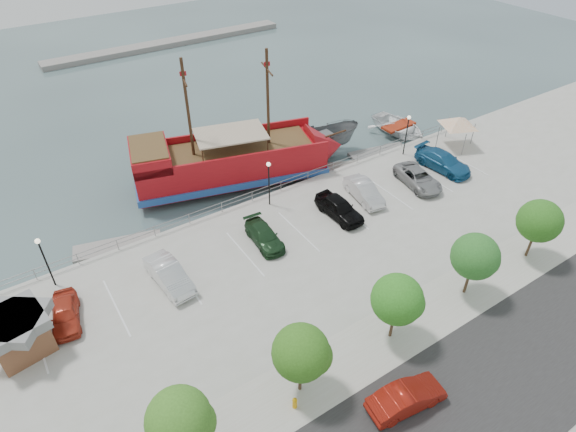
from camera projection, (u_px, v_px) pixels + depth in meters
ground at (312, 254)px, 38.57m from camera, size 160.00×160.00×0.00m
street at (475, 399)px, 27.31m from camera, size 100.00×8.00×0.04m
sidewalk at (401, 329)px, 31.30m from camera, size 100.00×4.00×0.05m
seawall_railing at (262, 192)px, 42.84m from camera, size 50.00×0.06×1.00m
far_shore at (169, 43)px, 79.27m from camera, size 40.00×3.00×0.80m
pirate_ship at (246, 160)px, 46.02m from camera, size 21.18×10.59×13.11m
patrol_boat at (323, 140)px, 50.63m from camera, size 7.97×5.00×2.89m
speedboat at (398, 129)px, 54.33m from camera, size 5.36×7.28×1.46m
dock_west at (118, 246)px, 39.03m from camera, size 7.20×3.62×0.40m
dock_mid at (329, 170)px, 48.30m from camera, size 7.60×4.86×0.42m
dock_east at (378, 152)px, 51.14m from camera, size 6.62×3.04×0.36m
shed at (18, 333)px, 29.17m from camera, size 3.97×3.97×2.83m
canopy_tent at (460, 117)px, 48.73m from camera, size 5.80×5.80×3.72m
street_sedan at (407, 398)px, 26.56m from camera, size 4.77×2.19×1.52m
fire_hydrant at (295, 403)px, 26.65m from camera, size 0.29×0.29×0.84m
lamp_post_left at (43, 254)px, 32.70m from camera, size 0.36×0.36×4.28m
lamp_post_mid at (269, 176)px, 40.51m from camera, size 0.36×0.36×4.28m
lamp_post_right at (407, 128)px, 47.44m from camera, size 0.36×0.36×4.28m
tree_b at (182, 420)px, 22.82m from camera, size 3.30×3.20×5.00m
tree_c at (304, 353)px, 25.85m from camera, size 3.30×3.20×5.00m
tree_d at (400, 300)px, 28.89m from camera, size 3.30×3.20×5.00m
tree_e at (477, 257)px, 31.92m from camera, size 3.30×3.20×5.00m
tree_f at (541, 222)px, 34.96m from camera, size 3.30×3.20×5.00m
parked_car_a at (65, 313)px, 31.42m from camera, size 2.50×4.50×1.45m
parked_car_b at (169, 275)px, 34.10m from camera, size 2.26×5.16×1.65m
parked_car_d at (264, 236)px, 37.80m from camera, size 2.20×4.71×1.33m
parked_car_e at (339, 208)px, 40.47m from camera, size 2.16×4.99×1.68m
parked_car_f at (364, 191)px, 42.50m from camera, size 2.38×4.98×1.58m
parked_car_g at (418, 178)px, 44.32m from camera, size 3.32×5.64×1.47m
parked_car_h at (443, 161)px, 46.48m from camera, size 2.92×5.99×1.68m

